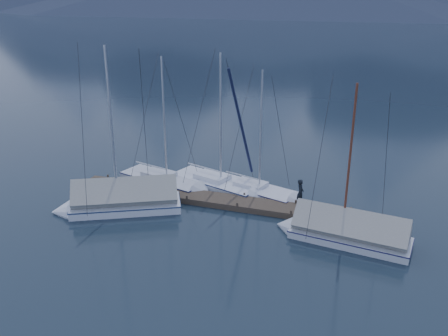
# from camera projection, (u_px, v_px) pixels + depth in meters

# --- Properties ---
(ground) EXTENTS (1000.00, 1000.00, 0.00)m
(ground) POSITION_uv_depth(u_px,v_px,m) (212.00, 219.00, 25.35)
(ground) COLOR black
(ground) RESTS_ON ground
(dock) EXTENTS (18.00, 1.50, 0.54)m
(dock) POSITION_uv_depth(u_px,v_px,m) (224.00, 202.00, 27.09)
(dock) COLOR #382D23
(dock) RESTS_ON ground
(mooring_posts) EXTENTS (15.12, 1.52, 0.35)m
(mooring_posts) POSITION_uv_depth(u_px,v_px,m) (216.00, 197.00, 27.15)
(mooring_posts) COLOR #382D23
(mooring_posts) RESTS_ON ground
(sailboat_open_left) EXTENTS (6.86, 3.54, 8.73)m
(sailboat_open_left) POSITION_uv_depth(u_px,v_px,m) (173.00, 183.00, 29.57)
(sailboat_open_left) COLOR silver
(sailboat_open_left) RESTS_ON ground
(sailboat_open_mid) EXTENTS (7.07, 3.96, 9.01)m
(sailboat_open_mid) POSITION_uv_depth(u_px,v_px,m) (227.00, 187.00, 29.06)
(sailboat_open_mid) COLOR silver
(sailboat_open_mid) RESTS_ON ground
(sailboat_open_right) EXTENTS (6.40, 3.45, 8.15)m
(sailboat_open_right) POSITION_uv_depth(u_px,v_px,m) (265.00, 194.00, 28.13)
(sailboat_open_right) COLOR silver
(sailboat_open_right) RESTS_ON ground
(sailboat_covered_near) EXTENTS (6.81, 3.05, 8.58)m
(sailboat_covered_near) POSITION_uv_depth(u_px,v_px,m) (340.00, 232.00, 23.13)
(sailboat_covered_near) COLOR silver
(sailboat_covered_near) RESTS_ON ground
(sailboat_covered_far) EXTENTS (7.21, 5.05, 9.85)m
(sailboat_covered_far) POSITION_uv_depth(u_px,v_px,m) (116.00, 202.00, 26.18)
(sailboat_covered_far) COLOR white
(sailboat_covered_far) RESTS_ON ground
(person) EXTENTS (0.48, 0.63, 1.55)m
(person) POSITION_uv_depth(u_px,v_px,m) (300.00, 193.00, 25.84)
(person) COLOR black
(person) RESTS_ON dock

